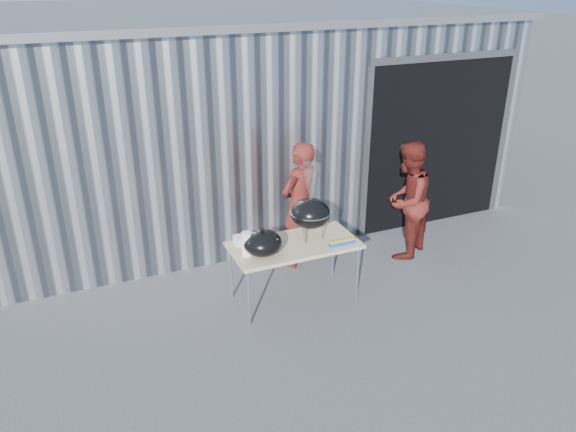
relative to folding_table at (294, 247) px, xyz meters
name	(u,v)px	position (x,y,z in m)	size (l,w,h in m)	color
ground	(279,326)	(-0.40, -0.47, -0.71)	(80.00, 80.00, 0.00)	#444447
building	(226,101)	(0.52, 4.12, 0.83)	(8.20, 6.20, 3.10)	#B9BEC5
folding_table	(294,247)	(0.00, 0.00, 0.00)	(1.50, 0.75, 0.75)	tan
kettle_grill	(311,208)	(0.21, 0.02, 0.45)	(0.47, 0.47, 0.95)	black
grill_lid	(263,243)	(-0.43, -0.10, 0.18)	(0.44, 0.44, 0.32)	black
paper_towels	(247,244)	(-0.60, -0.05, 0.18)	(0.12, 0.12, 0.28)	white
white_tub	(243,240)	(-0.55, 0.24, 0.09)	(0.20, 0.15, 0.10)	white
foil_box	(342,242)	(0.49, -0.25, 0.07)	(0.32, 0.05, 0.06)	#183FA0
person_cook	(300,205)	(0.44, 0.81, 0.14)	(0.62, 0.41, 1.70)	#521813
person_bystander	(407,200)	(1.88, 0.45, 0.11)	(0.79, 0.62, 1.63)	#521813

